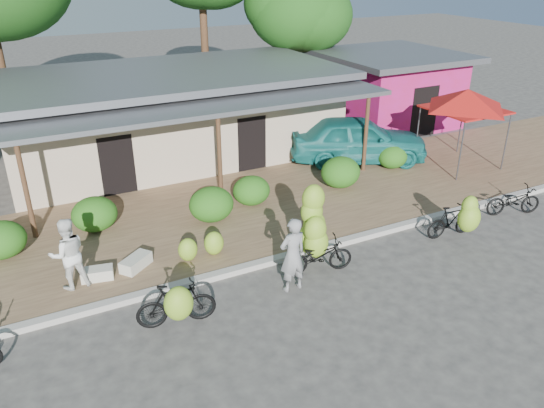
{
  "coord_description": "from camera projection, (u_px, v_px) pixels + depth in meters",
  "views": [
    {
      "loc": [
        -5.64,
        -8.53,
        7.27
      ],
      "look_at": [
        0.23,
        2.96,
        1.2
      ],
      "focal_mm": 35.0,
      "sensor_mm": 36.0,
      "label": 1
    }
  ],
  "objects": [
    {
      "name": "ground",
      "position": [
        321.0,
        301.0,
        12.29
      ],
      "size": [
        100.0,
        100.0,
        0.0
      ],
      "primitive_type": "plane",
      "color": "#3D3B39",
      "rests_on": "ground"
    },
    {
      "name": "sidewalk",
      "position": [
        235.0,
        214.0,
        16.29
      ],
      "size": [
        60.0,
        6.0,
        0.12
      ],
      "primitive_type": "cube",
      "color": "#8F714D",
      "rests_on": "ground"
    },
    {
      "name": "curb",
      "position": [
        281.0,
        258.0,
        13.87
      ],
      "size": [
        60.0,
        0.25,
        0.15
      ],
      "primitive_type": "cube",
      "color": "#A8A399",
      "rests_on": "ground"
    },
    {
      "name": "shop_main",
      "position": [
        172.0,
        114.0,
        20.36
      ],
      "size": [
        13.0,
        8.5,
        3.35
      ],
      "color": "#BDA98F",
      "rests_on": "ground"
    },
    {
      "name": "shop_pink",
      "position": [
        389.0,
        87.0,
        24.75
      ],
      "size": [
        6.0,
        6.0,
        3.25
      ],
      "color": "#B41B77",
      "rests_on": "ground"
    },
    {
      "name": "tree_near_right",
      "position": [
        293.0,
        9.0,
        24.95
      ],
      "size": [
        4.82,
        4.67,
        6.77
      ],
      "color": "#543121",
      "rests_on": "ground"
    },
    {
      "name": "hedge_0",
      "position": [
        1.0,
        240.0,
        13.65
      ],
      "size": [
        1.27,
        1.15,
        0.99
      ],
      "primitive_type": "ellipsoid",
      "color": "#195212",
      "rests_on": "sidewalk"
    },
    {
      "name": "hedge_1",
      "position": [
        95.0,
        214.0,
        15.01
      ],
      "size": [
        1.28,
        1.15,
        1.0
      ],
      "primitive_type": "ellipsoid",
      "color": "#195212",
      "rests_on": "sidewalk"
    },
    {
      "name": "hedge_2",
      "position": [
        211.0,
        204.0,
        15.55
      ],
      "size": [
        1.33,
        1.2,
        1.04
      ],
      "primitive_type": "ellipsoid",
      "color": "#195212",
      "rests_on": "sidewalk"
    },
    {
      "name": "hedge_3",
      "position": [
        251.0,
        191.0,
        16.6
      ],
      "size": [
        1.19,
        1.07,
        0.93
      ],
      "primitive_type": "ellipsoid",
      "color": "#195212",
      "rests_on": "sidewalk"
    },
    {
      "name": "hedge_4",
      "position": [
        341.0,
        172.0,
        17.83
      ],
      "size": [
        1.36,
        1.22,
        1.06
      ],
      "primitive_type": "ellipsoid",
      "color": "#195212",
      "rests_on": "sidewalk"
    },
    {
      "name": "hedge_5",
      "position": [
        393.0,
        156.0,
        19.47
      ],
      "size": [
        1.13,
        1.02,
        0.88
      ],
      "primitive_type": "ellipsoid",
      "color": "#195212",
      "rests_on": "sidewalk"
    },
    {
      "name": "red_canopy",
      "position": [
        467.0,
        99.0,
        18.88
      ],
      "size": [
        3.5,
        3.5,
        2.86
      ],
      "color": "#59595E",
      "rests_on": "sidewalk"
    },
    {
      "name": "bike_left",
      "position": [
        177.0,
        304.0,
        11.16
      ],
      "size": [
        1.78,
        1.29,
        1.36
      ],
      "rotation": [
        0.0,
        0.0,
        1.39
      ],
      "color": "black",
      "rests_on": "ground"
    },
    {
      "name": "bike_center",
      "position": [
        315.0,
        238.0,
        13.3
      ],
      "size": [
        1.85,
        1.33,
        2.17
      ],
      "rotation": [
        0.0,
        0.0,
        1.34
      ],
      "color": "black",
      "rests_on": "ground"
    },
    {
      "name": "bike_right",
      "position": [
        458.0,
        219.0,
        14.67
      ],
      "size": [
        1.61,
        1.22,
        1.5
      ],
      "rotation": [
        0.0,
        0.0,
        1.47
      ],
      "color": "black",
      "rests_on": "ground"
    },
    {
      "name": "bike_far_right",
      "position": [
        513.0,
        201.0,
        16.22
      ],
      "size": [
        1.84,
        1.12,
        0.91
      ],
      "rotation": [
        0.0,
        0.0,
        1.25
      ],
      "color": "black",
      "rests_on": "ground"
    },
    {
      "name": "loose_banana_a",
      "position": [
        188.0,
        250.0,
        13.57
      ],
      "size": [
        0.5,
        0.43,
        0.63
      ],
      "primitive_type": "ellipsoid",
      "color": "#82B82E",
      "rests_on": "sidewalk"
    },
    {
      "name": "loose_banana_b",
      "position": [
        214.0,
        243.0,
        13.85
      ],
      "size": [
        0.52,
        0.44,
        0.65
      ],
      "primitive_type": "ellipsoid",
      "color": "#82B82E",
      "rests_on": "sidewalk"
    },
    {
      "name": "loose_banana_c",
      "position": [
        314.0,
        220.0,
        15.1
      ],
      "size": [
        0.5,
        0.43,
        0.63
      ],
      "primitive_type": "ellipsoid",
      "color": "#82B82E",
      "rests_on": "sidewalk"
    },
    {
      "name": "sack_near",
      "position": [
        136.0,
        262.0,
        13.31
      ],
      "size": [
        0.92,
        0.84,
        0.3
      ],
      "primitive_type": "cube",
      "rotation": [
        0.0,
        0.0,
        0.66
      ],
      "color": "silver",
      "rests_on": "sidewalk"
    },
    {
      "name": "sack_far",
      "position": [
        97.0,
        274.0,
        12.86
      ],
      "size": [
        0.81,
        0.52,
        0.28
      ],
      "primitive_type": "cube",
      "rotation": [
        0.0,
        0.0,
        -0.2
      ],
      "color": "silver",
      "rests_on": "sidewalk"
    },
    {
      "name": "vendor",
      "position": [
        293.0,
        255.0,
        12.34
      ],
      "size": [
        0.72,
        0.5,
        1.88
      ],
      "primitive_type": "imported",
      "rotation": [
        0.0,
        0.0,
        3.21
      ],
      "color": "gray",
      "rests_on": "ground"
    },
    {
      "name": "bystander",
      "position": [
        68.0,
        254.0,
        12.25
      ],
      "size": [
        0.9,
        0.73,
        1.78
      ],
      "primitive_type": "imported",
      "rotation": [
        0.0,
        0.0,
        3.21
      ],
      "color": "white",
      "rests_on": "sidewalk"
    },
    {
      "name": "teal_van",
      "position": [
        358.0,
        139.0,
        19.95
      ],
      "size": [
        5.5,
        3.97,
        1.74
      ],
      "primitive_type": "imported",
      "rotation": [
        0.0,
        0.0,
        1.15
      ],
      "color": "#186F6C",
      "rests_on": "sidewalk"
    }
  ]
}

